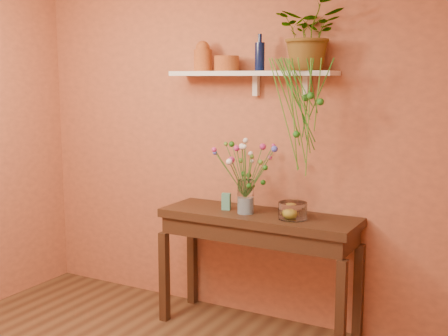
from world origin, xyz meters
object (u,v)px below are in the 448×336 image
glass_bowl (293,211)px  spider_plant (311,33)px  blue_bottle (260,56)px  glass_vase (246,199)px  terracotta_jug (203,57)px  sideboard (258,230)px  bouquet (246,161)px

glass_bowl → spider_plant: bearing=72.6°
blue_bottle → glass_vase: (-0.03, -0.15, -1.04)m
terracotta_jug → spider_plant: spider_plant is taller
glass_vase → glass_bowl: (0.37, -0.00, -0.05)m
blue_bottle → terracotta_jug: bearing=177.7°
blue_bottle → spider_plant: (0.39, 0.00, 0.15)m
sideboard → spider_plant: (0.34, 0.11, 1.43)m
blue_bottle → spider_plant: size_ratio=0.52×
glass_vase → glass_bowl: 0.38m
sideboard → glass_bowl: bearing=-9.2°
blue_bottle → glass_bowl: blue_bottle is taller
sideboard → terracotta_jug: 1.40m
spider_plant → glass_bowl: size_ratio=2.54×
terracotta_jug → glass_vase: 1.15m
sideboard → blue_bottle: size_ratio=5.60×
glass_bowl → glass_vase: bearing=179.8°
terracotta_jug → bouquet: 0.90m
blue_bottle → bouquet: blue_bottle is taller
spider_plant → glass_vase: spider_plant is taller
bouquet → glass_bowl: (0.38, -0.01, -0.33)m
glass_vase → blue_bottle: bearing=77.1°
sideboard → terracotta_jug: terracotta_jug is taller
sideboard → spider_plant: 1.47m
terracotta_jug → glass_vase: terracotta_jug is taller
spider_plant → sideboard: bearing=-162.6°
glass_vase → bouquet: bearing=101.2°
terracotta_jug → glass_bowl: (0.83, -0.17, -1.09)m
spider_plant → glass_vase: 1.27m
sideboard → bouquet: bearing=-160.2°
sideboard → glass_bowl: glass_bowl is taller
spider_plant → glass_bowl: spider_plant is taller
terracotta_jug → spider_plant: size_ratio=0.45×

